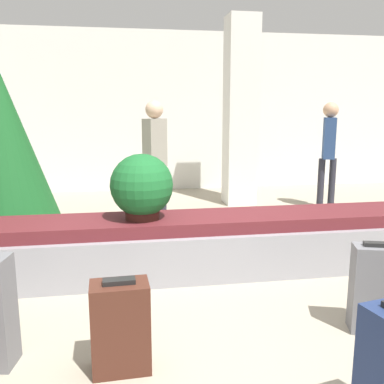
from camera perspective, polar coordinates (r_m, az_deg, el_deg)
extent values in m
plane|color=#9E937F|center=(3.23, 4.57, -19.85)|extent=(18.00, 18.00, 0.00)
cube|color=silver|center=(8.87, -5.09, 10.57)|extent=(18.00, 0.06, 3.20)
cube|color=gray|center=(4.45, 0.00, -7.70)|extent=(8.85, 0.81, 0.46)
cube|color=#5B1E23|center=(4.36, 0.00, -4.04)|extent=(8.50, 0.65, 0.13)
cube|color=silver|center=(7.56, 6.49, 10.48)|extent=(0.52, 0.52, 3.20)
cube|color=slate|center=(3.55, 22.81, -11.81)|extent=(0.34, 0.27, 0.67)
cube|color=black|center=(3.43, 23.24, -6.42)|extent=(0.17, 0.11, 0.03)
cube|color=#472319|center=(2.88, -9.50, -17.33)|extent=(0.38, 0.25, 0.59)
cube|color=black|center=(2.75, -9.71, -11.64)|extent=(0.20, 0.09, 0.03)
cylinder|color=#381914|center=(4.25, -6.64, -2.48)|extent=(0.33, 0.33, 0.17)
sphere|color=#195B28|center=(4.20, -6.72, 0.90)|extent=(0.62, 0.62, 0.62)
cylinder|color=#282833|center=(6.15, -5.79, -0.61)|extent=(0.11, 0.11, 0.85)
cylinder|color=#282833|center=(6.17, -3.94, -0.55)|extent=(0.11, 0.11, 0.85)
cube|color=gray|center=(6.05, -4.98, 6.53)|extent=(0.36, 0.34, 0.68)
sphere|color=beige|center=(6.03, -5.05, 10.91)|extent=(0.25, 0.25, 0.25)
cylinder|color=#282833|center=(7.49, 16.79, 1.04)|extent=(0.11, 0.11, 0.85)
cylinder|color=#282833|center=(7.58, 18.15, 1.08)|extent=(0.11, 0.11, 0.85)
cube|color=navy|center=(7.44, 17.81, 6.85)|extent=(0.28, 0.36, 0.67)
sphere|color=tan|center=(7.43, 18.02, 10.39)|extent=(0.25, 0.25, 0.25)
cylinder|color=#4C331E|center=(5.95, -23.24, -5.19)|extent=(0.16, 0.16, 0.18)
cone|color=#195623|center=(5.76, -24.08, 5.60)|extent=(1.38, 1.38, 2.06)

